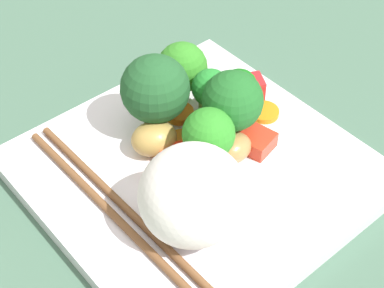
{
  "coord_description": "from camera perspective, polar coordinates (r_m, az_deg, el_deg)",
  "views": [
    {
      "loc": [
        -21.38,
        -26.59,
        38.19
      ],
      "look_at": [
        0.03,
        0.63,
        3.47
      ],
      "focal_mm": 56.54,
      "sensor_mm": 36.0,
      "label": 1
    }
  ],
  "objects": [
    {
      "name": "carrot_slice_2",
      "position": [
        0.57,
        2.63,
        5.31
      ],
      "size": [
        4.05,
        4.05,
        0.8
      ],
      "primitive_type": "cylinder",
      "rotation": [
        0.0,
        0.0,
        2.38
      ],
      "color": "orange",
      "rests_on": "square_plate"
    },
    {
      "name": "chicken_piece_2",
      "position": [
        0.51,
        1.28,
        1.4
      ],
      "size": [
        4.76,
        4.92,
        2.99
      ],
      "primitive_type": "ellipsoid",
      "rotation": [
        0.0,
        0.0,
        2.05
      ],
      "color": "#C08046",
      "rests_on": "square_plate"
    },
    {
      "name": "pepper_chunk_1",
      "position": [
        0.51,
        6.0,
        0.28
      ],
      "size": [
        3.3,
        3.43,
        1.45
      ],
      "primitive_type": "cube",
      "rotation": [
        0.0,
        0.0,
        3.4
      ],
      "color": "red",
      "rests_on": "square_plate"
    },
    {
      "name": "broccoli_floret_1",
      "position": [
        0.48,
        1.57,
        0.89
      ],
      "size": [
        4.28,
        4.28,
        5.81
      ],
      "color": "#83BD59",
      "rests_on": "square_plate"
    },
    {
      "name": "broccoli_floret_3",
      "position": [
        0.5,
        -3.93,
        4.89
      ],
      "size": [
        5.86,
        5.86,
        7.63
      ],
      "color": "#7EAE5B",
      "rests_on": "square_plate"
    },
    {
      "name": "chicken_piece_0",
      "position": [
        0.5,
        3.73,
        -0.37
      ],
      "size": [
        3.78,
        3.19,
        2.3
      ],
      "primitive_type": "ellipsoid",
      "rotation": [
        0.0,
        0.0,
        3.07
      ],
      "color": "#B27F49",
      "rests_on": "square_plate"
    },
    {
      "name": "broccoli_floret_0",
      "position": [
        0.5,
        3.85,
        4.03
      ],
      "size": [
        5.14,
        5.14,
        6.89
      ],
      "color": "#63A848",
      "rests_on": "square_plate"
    },
    {
      "name": "carrot_slice_0",
      "position": [
        0.52,
        -0.96,
        0.39
      ],
      "size": [
        2.92,
        2.92,
        0.71
      ],
      "primitive_type": "cylinder",
      "rotation": [
        0.0,
        0.0,
        3.78
      ],
      "color": "orange",
      "rests_on": "square_plate"
    },
    {
      "name": "rice_mound",
      "position": [
        0.43,
        0.08,
        -4.8
      ],
      "size": [
        10.77,
        10.67,
        7.25
      ],
      "primitive_type": "ellipsoid",
      "rotation": [
        0.0,
        0.0,
        3.6
      ],
      "color": "white",
      "rests_on": "square_plate"
    },
    {
      "name": "pepper_chunk_0",
      "position": [
        0.56,
        5.69,
        5.18
      ],
      "size": [
        2.59,
        2.68,
        2.37
      ],
      "primitive_type": "cube",
      "rotation": [
        0.0,
        0.0,
        1.15
      ],
      "color": "red",
      "rests_on": "square_plate"
    },
    {
      "name": "chicken_piece_1",
      "position": [
        0.5,
        -3.59,
        0.51
      ],
      "size": [
        4.72,
        4.29,
        2.84
      ],
      "primitive_type": "ellipsoid",
      "rotation": [
        0.0,
        0.0,
        2.82
      ],
      "color": "tan",
      "rests_on": "square_plate"
    },
    {
      "name": "square_plate",
      "position": [
        0.51,
        0.42,
        -2.59
      ],
      "size": [
        26.36,
        26.36,
        1.47
      ],
      "primitive_type": "cube",
      "rotation": [
        0.0,
        0.0,
        0.04
      ],
      "color": "white",
      "rests_on": "ground_plane"
    },
    {
      "name": "broccoli_floret_2",
      "position": [
        0.52,
        4.49,
        5.17
      ],
      "size": [
        3.15,
        3.15,
        5.13
      ],
      "color": "#81AE4E",
      "rests_on": "square_plate"
    },
    {
      "name": "chicken_piece_3",
      "position": [
        0.55,
        2.54,
        4.19
      ],
      "size": [
        3.72,
        3.76,
        1.83
      ],
      "primitive_type": "ellipsoid",
      "rotation": [
        0.0,
        0.0,
        5.45
      ],
      "color": "tan",
      "rests_on": "square_plate"
    },
    {
      "name": "carrot_slice_1",
      "position": [
        0.55,
        6.81,
        3.0
      ],
      "size": [
        3.66,
        3.66,
        0.5
      ],
      "primitive_type": "cylinder",
      "rotation": [
        0.0,
        0.0,
        4.23
      ],
      "color": "orange",
      "rests_on": "square_plate"
    },
    {
      "name": "carrot_slice_3",
      "position": [
        0.54,
        -1.2,
        2.91
      ],
      "size": [
        3.16,
        3.16,
        0.66
      ],
      "primitive_type": "cylinder",
      "rotation": [
        0.0,
        0.0,
        4.97
      ],
      "color": "orange",
      "rests_on": "square_plate"
    },
    {
      "name": "broccoli_floret_4",
      "position": [
        0.52,
        1.73,
        5.13
      ],
      "size": [
        3.31,
        3.31,
        5.38
      ],
      "color": "#68A145",
      "rests_on": "square_plate"
    },
    {
      "name": "ground_plane",
      "position": [
        0.52,
        0.41,
        -3.88
      ],
      "size": [
        110.0,
        110.0,
        2.0
      ],
      "primitive_type": "cube",
      "color": "#456853"
    },
    {
      "name": "broccoli_floret_5",
      "position": [
        0.55,
        -0.93,
        7.19
      ],
      "size": [
        4.63,
        4.63,
        5.42
      ],
      "color": "#5C8F3E",
      "rests_on": "square_plate"
    },
    {
      "name": "pepper_chunk_2",
      "position": [
        0.5,
        -1.46,
        -1.47
      ],
      "size": [
        3.29,
        3.39,
        1.46
      ],
      "primitive_type": "cube",
      "rotation": [
        0.0,
        0.0,
        2.77
      ],
      "color": "red",
      "rests_on": "square_plate"
    },
    {
      "name": "chopstick_pair",
      "position": [
        0.46,
        -6.28,
        -6.91
      ],
      "size": [
        3.09,
        24.59,
        0.62
      ],
      "rotation": [
        0.0,
        0.0,
        4.77
      ],
      "color": "brown",
      "rests_on": "square_plate"
    }
  ]
}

